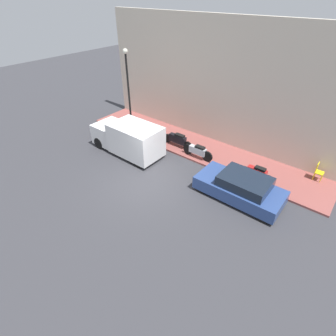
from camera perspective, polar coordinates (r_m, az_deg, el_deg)
ground_plane at (r=13.46m, az=-4.96°, el=-3.30°), size 60.00×60.00×0.00m
sidewalk at (r=16.47m, az=6.07°, el=4.64°), size 2.89×15.80×0.11m
building_facade at (r=16.34m, az=10.12°, el=17.60°), size 0.30×15.80×7.17m
parked_car at (r=12.64m, az=15.49°, el=-4.10°), size 1.83×4.03×1.25m
delivery_van at (r=15.65m, az=-8.78°, el=6.56°), size 1.87×4.50×1.93m
motorcycle_black at (r=16.15m, az=2.12°, el=6.22°), size 0.30×2.14×0.84m
motorcycle_red at (r=13.93m, az=18.76°, el=-1.06°), size 0.30×1.84×0.82m
scooter_silver at (r=15.09m, az=6.50°, el=3.70°), size 0.30×1.95×0.78m
streetlamp at (r=16.91m, az=-8.67°, el=17.42°), size 0.30×0.30×5.29m
cafe_chair at (r=15.24m, az=29.90°, el=-0.50°), size 0.40×0.40×0.93m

